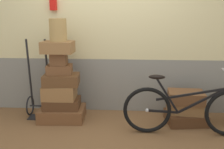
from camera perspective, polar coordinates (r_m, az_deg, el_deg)
name	(u,v)px	position (r m, az deg, el deg)	size (l,w,h in m)	color
ground	(105,131)	(3.86, -1.49, -12.19)	(8.81, 5.20, 0.06)	brown
station_building	(110,19)	(4.33, -0.35, 11.96)	(6.81, 0.74, 3.05)	gray
suitcase_0	(62,113)	(4.21, -10.80, -8.34)	(0.69, 0.50, 0.19)	brown
suitcase_1	(62,103)	(4.14, -10.83, -6.16)	(0.54, 0.38, 0.15)	#4C2D19
suitcase_2	(60,92)	(4.09, -11.36, -3.74)	(0.49, 0.37, 0.22)	olive
suitcase_3	(61,80)	(4.05, -10.98, -1.12)	(0.53, 0.38, 0.17)	brown
suitcase_4	(60,69)	(4.05, -11.37, 1.09)	(0.37, 0.27, 0.14)	brown
suitcase_5	(59,59)	(4.00, -11.55, 3.33)	(0.24, 0.19, 0.19)	brown
suitcase_6	(58,47)	(3.96, -11.74, 5.87)	(0.46, 0.33, 0.17)	olive
suitcase_7	(186,118)	(4.18, 15.75, -9.04)	(0.57, 0.47, 0.16)	#4C2D19
suitcase_8	(184,107)	(4.14, 15.47, -6.81)	(0.52, 0.39, 0.17)	olive
suitcase_9	(186,97)	(4.05, 15.82, -4.76)	(0.52, 0.38, 0.17)	brown
wicker_basket	(58,30)	(3.94, -11.71, 9.52)	(0.25, 0.25, 0.33)	#A8844C
luggage_trolley	(40,99)	(4.37, -15.47, -5.19)	(0.38, 0.38, 1.24)	black
bicycle	(188,110)	(3.71, 16.16, -7.46)	(1.76, 0.46, 0.90)	black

